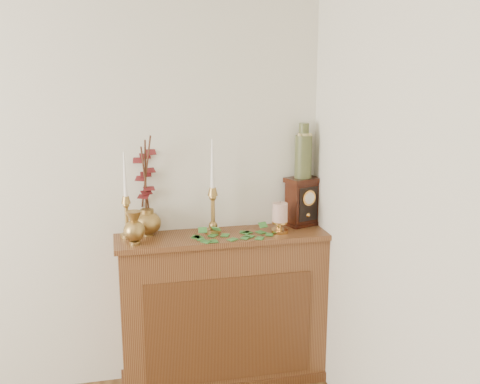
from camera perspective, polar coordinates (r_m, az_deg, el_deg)
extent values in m
cube|color=brown|center=(3.42, -1.66, -12.01)|extent=(1.20, 0.30, 0.90)
cube|color=#5B331A|center=(3.30, -1.13, -13.80)|extent=(0.96, 0.01, 0.63)
cube|color=brown|center=(3.25, -1.72, -4.54)|extent=(1.24, 0.34, 0.03)
cube|color=#5B331A|center=(3.61, -1.62, -18.07)|extent=(1.23, 0.33, 0.06)
cylinder|color=#AB8C44|center=(3.24, -11.35, -4.36)|extent=(0.08, 0.08, 0.02)
sphere|color=#AB8C44|center=(3.24, -11.38, -3.84)|extent=(0.04, 0.04, 0.04)
cylinder|color=#AB8C44|center=(3.22, -11.43, -2.63)|extent=(0.02, 0.02, 0.14)
sphere|color=#AB8C44|center=(3.20, -11.49, -1.31)|extent=(0.04, 0.04, 0.04)
cone|color=#AB8C44|center=(3.19, -11.52, -0.78)|extent=(0.05, 0.05, 0.04)
cone|color=white|center=(3.16, -11.63, 1.73)|extent=(0.02, 0.02, 0.25)
cylinder|color=#AB8C44|center=(3.27, -2.75, -3.97)|extent=(0.09, 0.09, 0.02)
sphere|color=#AB8C44|center=(3.26, -2.76, -3.40)|extent=(0.05, 0.05, 0.05)
cylinder|color=#AB8C44|center=(3.24, -2.77, -2.04)|extent=(0.02, 0.02, 0.16)
sphere|color=#AB8C44|center=(3.21, -2.79, -0.56)|extent=(0.04, 0.04, 0.04)
cone|color=#AB8C44|center=(3.21, -2.80, 0.04)|extent=(0.06, 0.06, 0.05)
cone|color=white|center=(3.18, -2.83, 2.86)|extent=(0.03, 0.03, 0.29)
cylinder|color=#AB8C44|center=(3.10, -10.64, -5.10)|extent=(0.06, 0.06, 0.02)
sphere|color=#AB8C44|center=(3.08, -10.69, -3.89)|extent=(0.12, 0.12, 0.12)
cone|color=#AB8C44|center=(3.06, -10.75, -2.47)|extent=(0.08, 0.08, 0.06)
cylinder|color=#AB8C44|center=(3.26, -9.35, -4.27)|extent=(0.07, 0.07, 0.01)
ellipsoid|color=#AB8C44|center=(3.24, -9.39, -3.13)|extent=(0.16, 0.16, 0.13)
cylinder|color=#AB8C44|center=(3.23, -9.44, -1.98)|extent=(0.08, 0.08, 0.03)
cylinder|color=#472819|center=(3.19, -9.65, 1.37)|extent=(0.04, 0.10, 0.37)
cylinder|color=#472819|center=(3.19, -9.57, 1.68)|extent=(0.01, 0.08, 0.41)
cylinder|color=#472819|center=(3.19, -9.52, 1.97)|extent=(0.06, 0.14, 0.43)
cylinder|color=#C49044|center=(3.31, 3.87, -3.82)|extent=(0.08, 0.08, 0.01)
cylinder|color=#C49044|center=(3.31, 3.87, -3.44)|extent=(0.02, 0.02, 0.03)
cylinder|color=#C49044|center=(3.30, 3.88, -3.11)|extent=(0.07, 0.07, 0.01)
cylinder|color=beige|center=(3.29, 3.89, -2.32)|extent=(0.07, 0.07, 0.09)
cylinder|color=#472819|center=(3.28, 3.90, -1.53)|extent=(0.00, 0.00, 0.01)
cylinder|color=#C49044|center=(3.28, 4.06, -3.99)|extent=(0.10, 0.10, 0.02)
cylinder|color=#C49044|center=(3.27, 4.07, -3.50)|extent=(0.02, 0.02, 0.04)
cylinder|color=#C49044|center=(3.26, 4.07, -3.08)|extent=(0.09, 0.09, 0.01)
cylinder|color=beige|center=(3.25, 4.09, -2.07)|extent=(0.09, 0.09, 0.11)
cylinder|color=#472819|center=(3.23, 4.11, -1.05)|extent=(0.00, 0.00, 0.01)
cube|color=#30702A|center=(3.28, 2.30, -4.02)|extent=(0.06, 0.06, 0.00)
cube|color=#30702A|center=(3.15, 3.27, -4.75)|extent=(0.07, 0.07, 0.00)
cube|color=#30702A|center=(3.13, -1.87, -4.87)|extent=(0.07, 0.07, 0.00)
cube|color=#30702A|center=(3.18, 1.81, -4.55)|extent=(0.07, 0.07, 0.00)
cube|color=#30702A|center=(3.26, 0.79, -4.11)|extent=(0.07, 0.07, 0.00)
cube|color=#30702A|center=(3.20, 2.71, -4.47)|extent=(0.06, 0.06, 0.00)
cube|color=#30702A|center=(3.21, 2.63, -4.39)|extent=(0.04, 0.06, 0.00)
cube|color=#30702A|center=(3.21, -0.68, -4.42)|extent=(0.06, 0.06, 0.00)
cube|color=#30702A|center=(3.23, -0.80, -4.28)|extent=(0.06, 0.07, 0.00)
cube|color=#30702A|center=(3.19, 1.78, -4.50)|extent=(0.07, 0.07, 0.00)
cube|color=#30702A|center=(3.17, -4.93, -4.65)|extent=(0.07, 0.06, 0.00)
cube|color=#30702A|center=(3.22, -3.82, -4.39)|extent=(0.07, 0.06, 0.00)
cube|color=#30702A|center=(3.17, 3.22, -4.62)|extent=(0.07, 0.07, 0.00)
cube|color=#30702A|center=(3.14, -1.69, -4.77)|extent=(0.07, 0.07, 0.00)
cube|color=#30702A|center=(3.06, -4.28, -5.30)|extent=(0.06, 0.06, 0.00)
cube|color=#30702A|center=(3.14, -3.82, -3.88)|extent=(0.05, 0.04, 0.03)
cube|color=#30702A|center=(3.08, -2.44, -3.76)|extent=(0.05, 0.06, 0.03)
cube|color=#30702A|center=(3.20, 2.34, -3.36)|extent=(0.04, 0.05, 0.03)
cube|color=#32130A|center=(3.45, 6.28, -3.15)|extent=(0.23, 0.19, 0.02)
cube|color=#32130A|center=(3.42, 6.33, -1.11)|extent=(0.20, 0.17, 0.25)
cube|color=#32130A|center=(3.39, 6.38, 1.22)|extent=(0.23, 0.19, 0.03)
cube|color=black|center=(3.37, 6.96, -1.23)|extent=(0.13, 0.05, 0.20)
cylinder|color=#F1A547|center=(3.36, 7.03, -0.60)|extent=(0.09, 0.04, 0.09)
cylinder|color=silver|center=(3.36, 7.03, -0.60)|extent=(0.07, 0.03, 0.07)
sphere|color=#F1A547|center=(3.39, 6.90, -2.34)|extent=(0.03, 0.03, 0.03)
cylinder|color=#1A3429|center=(3.36, 6.44, 3.58)|extent=(0.10, 0.10, 0.25)
cylinder|color=#1A3429|center=(3.34, 6.51, 6.26)|extent=(0.06, 0.06, 0.08)
cylinder|color=tan|center=(3.34, 6.50, 5.81)|extent=(0.07, 0.07, 0.02)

